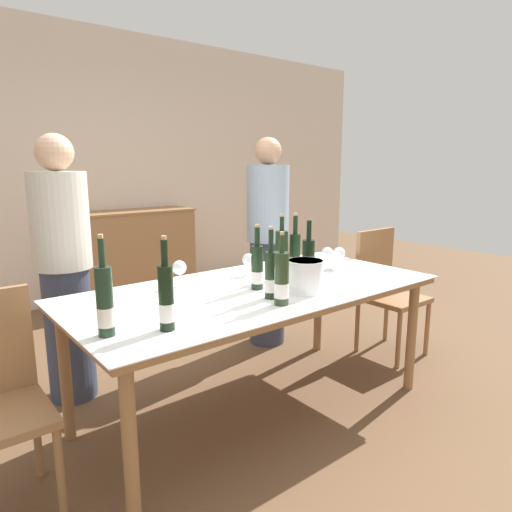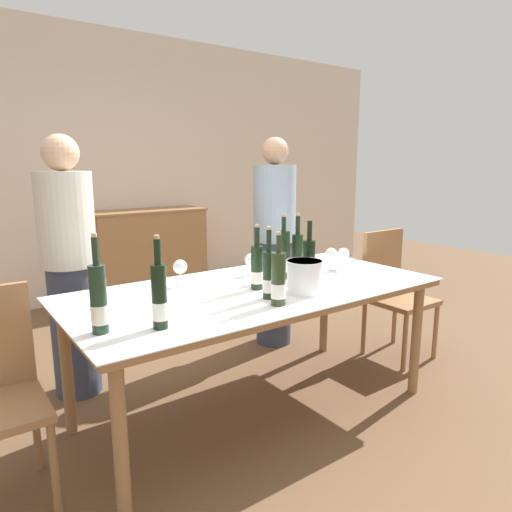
{
  "view_description": "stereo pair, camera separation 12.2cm",
  "coord_description": "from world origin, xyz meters",
  "px_view_note": "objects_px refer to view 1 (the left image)",
  "views": [
    {
      "loc": [
        -1.55,
        -1.93,
        1.44
      ],
      "look_at": [
        0.0,
        0.0,
        0.94
      ],
      "focal_mm": 32.0,
      "sensor_mm": 36.0,
      "label": 1
    },
    {
      "loc": [
        -1.45,
        -2.01,
        1.44
      ],
      "look_at": [
        0.0,
        0.0,
        0.94
      ],
      "focal_mm": 32.0,
      "sensor_mm": 36.0,
      "label": 2
    }
  ],
  "objects_px": {
    "person_guest_left": "(268,243)",
    "wine_bottle_5": "(295,255)",
    "sideboard_cabinet": "(137,254)",
    "person_host": "(64,271)",
    "dining_table": "(256,298)",
    "wine_glass_4": "(313,268)",
    "wine_bottle_0": "(105,303)",
    "wine_glass_1": "(339,254)",
    "wine_bottle_4": "(271,275)",
    "ice_bucket": "(305,275)",
    "wine_glass_2": "(327,254)",
    "wine_glass_0": "(249,260)",
    "wine_bottle_3": "(308,264)",
    "wine_bottle_7": "(166,298)",
    "wine_bottle_6": "(257,268)",
    "wine_bottle_2": "(282,280)",
    "wine_bottle_1": "(282,256)",
    "wine_glass_3": "(179,268)",
    "chair_right_end": "(384,284)"
  },
  "relations": [
    {
      "from": "wine_bottle_1",
      "to": "wine_glass_4",
      "type": "relative_size",
      "value": 3.1
    },
    {
      "from": "wine_glass_3",
      "to": "wine_glass_4",
      "type": "distance_m",
      "value": 0.77
    },
    {
      "from": "chair_right_end",
      "to": "person_guest_left",
      "type": "xyz_separation_m",
      "value": [
        -0.59,
        0.69,
        0.29
      ]
    },
    {
      "from": "ice_bucket",
      "to": "wine_bottle_2",
      "type": "height_order",
      "value": "wine_bottle_2"
    },
    {
      "from": "wine_glass_2",
      "to": "wine_glass_3",
      "type": "distance_m",
      "value": 0.99
    },
    {
      "from": "wine_glass_3",
      "to": "chair_right_end",
      "type": "bearing_deg",
      "value": -6.36
    },
    {
      "from": "wine_bottle_4",
      "to": "person_host",
      "type": "relative_size",
      "value": 0.23
    },
    {
      "from": "sideboard_cabinet",
      "to": "ice_bucket",
      "type": "bearing_deg",
      "value": -96.38
    },
    {
      "from": "wine_bottle_5",
      "to": "wine_glass_1",
      "type": "relative_size",
      "value": 2.69
    },
    {
      "from": "wine_bottle_3",
      "to": "chair_right_end",
      "type": "relative_size",
      "value": 0.4
    },
    {
      "from": "wine_bottle_5",
      "to": "wine_glass_0",
      "type": "bearing_deg",
      "value": 140.94
    },
    {
      "from": "sideboard_cabinet",
      "to": "person_host",
      "type": "bearing_deg",
      "value": -125.1
    },
    {
      "from": "wine_bottle_5",
      "to": "person_guest_left",
      "type": "xyz_separation_m",
      "value": [
        0.38,
        0.71,
        -0.06
      ]
    },
    {
      "from": "person_guest_left",
      "to": "wine_bottle_5",
      "type": "bearing_deg",
      "value": -118.05
    },
    {
      "from": "wine_glass_3",
      "to": "wine_glass_4",
      "type": "relative_size",
      "value": 1.21
    },
    {
      "from": "dining_table",
      "to": "wine_bottle_0",
      "type": "relative_size",
      "value": 5.03
    },
    {
      "from": "wine_glass_0",
      "to": "chair_right_end",
      "type": "bearing_deg",
      "value": -7.76
    },
    {
      "from": "wine_bottle_1",
      "to": "wine_bottle_5",
      "type": "distance_m",
      "value": 0.1
    },
    {
      "from": "wine_glass_1",
      "to": "wine_bottle_3",
      "type": "bearing_deg",
      "value": -159.09
    },
    {
      "from": "wine_glass_2",
      "to": "person_guest_left",
      "type": "height_order",
      "value": "person_guest_left"
    },
    {
      "from": "wine_bottle_3",
      "to": "chair_right_end",
      "type": "distance_m",
      "value": 1.17
    },
    {
      "from": "dining_table",
      "to": "wine_glass_4",
      "type": "distance_m",
      "value": 0.38
    },
    {
      "from": "dining_table",
      "to": "wine_glass_0",
      "type": "xyz_separation_m",
      "value": [
        0.14,
        0.25,
        0.16
      ]
    },
    {
      "from": "wine_bottle_3",
      "to": "wine_glass_4",
      "type": "bearing_deg",
      "value": 24.56
    },
    {
      "from": "wine_bottle_5",
      "to": "person_guest_left",
      "type": "height_order",
      "value": "person_guest_left"
    },
    {
      "from": "wine_bottle_3",
      "to": "person_guest_left",
      "type": "relative_size",
      "value": 0.23
    },
    {
      "from": "wine_bottle_4",
      "to": "wine_glass_0",
      "type": "relative_size",
      "value": 2.71
    },
    {
      "from": "wine_bottle_0",
      "to": "wine_glass_1",
      "type": "bearing_deg",
      "value": 7.51
    },
    {
      "from": "dining_table",
      "to": "wine_bottle_5",
      "type": "xyz_separation_m",
      "value": [
        0.37,
        0.07,
        0.19
      ]
    },
    {
      "from": "dining_table",
      "to": "wine_bottle_7",
      "type": "distance_m",
      "value": 0.79
    },
    {
      "from": "wine_bottle_5",
      "to": "wine_glass_2",
      "type": "bearing_deg",
      "value": -5.52
    },
    {
      "from": "wine_bottle_4",
      "to": "wine_glass_4",
      "type": "distance_m",
      "value": 0.41
    },
    {
      "from": "ice_bucket",
      "to": "wine_glass_2",
      "type": "xyz_separation_m",
      "value": [
        0.49,
        0.29,
        0.01
      ]
    },
    {
      "from": "dining_table",
      "to": "wine_glass_2",
      "type": "height_order",
      "value": "wine_glass_2"
    },
    {
      "from": "ice_bucket",
      "to": "wine_glass_1",
      "type": "bearing_deg",
      "value": 24.81
    },
    {
      "from": "wine_bottle_4",
      "to": "wine_glass_2",
      "type": "relative_size",
      "value": 2.49
    },
    {
      "from": "wine_bottle_1",
      "to": "person_guest_left",
      "type": "xyz_separation_m",
      "value": [
        0.48,
        0.7,
        -0.07
      ]
    },
    {
      "from": "person_guest_left",
      "to": "wine_glass_1",
      "type": "bearing_deg",
      "value": -91.79
    },
    {
      "from": "wine_glass_4",
      "to": "chair_right_end",
      "type": "height_order",
      "value": "chair_right_end"
    },
    {
      "from": "wine_bottle_5",
      "to": "person_host",
      "type": "xyz_separation_m",
      "value": [
        -1.15,
        0.78,
        -0.08
      ]
    },
    {
      "from": "chair_right_end",
      "to": "person_host",
      "type": "distance_m",
      "value": 2.27
    },
    {
      "from": "wine_bottle_4",
      "to": "person_guest_left",
      "type": "height_order",
      "value": "person_guest_left"
    },
    {
      "from": "wine_bottle_6",
      "to": "wine_bottle_7",
      "type": "xyz_separation_m",
      "value": [
        -0.69,
        -0.26,
        0.02
      ]
    },
    {
      "from": "wine_glass_4",
      "to": "sideboard_cabinet",
      "type": "bearing_deg",
      "value": 87.15
    },
    {
      "from": "wine_bottle_4",
      "to": "wine_bottle_0",
      "type": "bearing_deg",
      "value": 178.88
    },
    {
      "from": "wine_bottle_0",
      "to": "wine_glass_0",
      "type": "relative_size",
      "value": 3.0
    },
    {
      "from": "wine_bottle_6",
      "to": "wine_glass_0",
      "type": "bearing_deg",
      "value": 60.59
    },
    {
      "from": "dining_table",
      "to": "wine_glass_4",
      "type": "xyz_separation_m",
      "value": [
        0.33,
        -0.12,
        0.15
      ]
    },
    {
      "from": "sideboard_cabinet",
      "to": "wine_bottle_5",
      "type": "bearing_deg",
      "value": -92.18
    },
    {
      "from": "wine_bottle_2",
      "to": "wine_bottle_7",
      "type": "distance_m",
      "value": 0.61
    }
  ]
}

